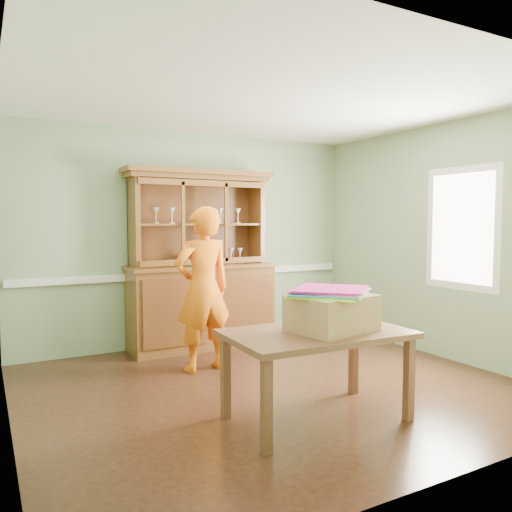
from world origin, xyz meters
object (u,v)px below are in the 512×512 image
dining_table (317,341)px  cardboard_box (332,313)px  china_hutch (201,285)px  person (203,289)px

dining_table → cardboard_box: (0.10, -0.06, 0.23)m
china_hutch → cardboard_box: china_hutch is taller
dining_table → person: (-0.27, 1.66, 0.24)m
cardboard_box → person: 1.76m
china_hutch → cardboard_box: (0.01, -2.65, 0.08)m
dining_table → person: 1.70m
china_hutch → dining_table: china_hutch is taller
person → dining_table: bearing=95.6°
china_hutch → dining_table: size_ratio=1.51×
dining_table → cardboard_box: cardboard_box is taller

